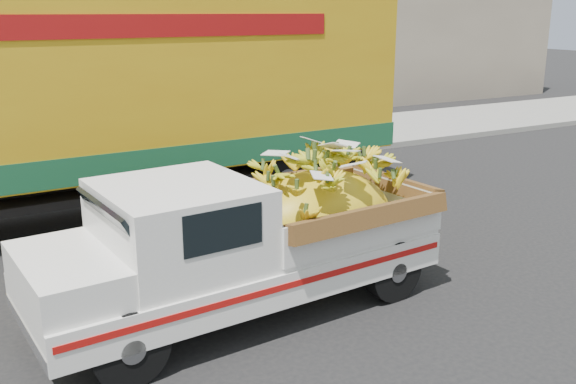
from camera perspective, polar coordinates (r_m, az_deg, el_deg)
ground at (r=7.46m, az=-2.81°, el=-12.83°), size 100.00×100.00×0.00m
curb at (r=14.30m, az=-16.59°, el=1.00°), size 60.00×0.25×0.15m
sidewalk at (r=16.31m, az=-18.25°, el=2.62°), size 60.00×4.00×0.14m
building_right at (r=28.18m, az=7.99°, el=14.52°), size 14.00×6.00×6.00m
pickup_truck at (r=7.88m, az=-1.87°, el=-3.76°), size 5.10×2.23×1.74m
semi_trailer at (r=11.40m, az=-18.52°, el=7.69°), size 12.03×2.89×3.80m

